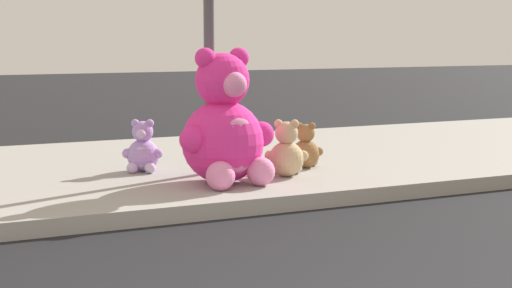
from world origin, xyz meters
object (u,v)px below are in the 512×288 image
at_px(sign_pole, 209,10).
at_px(plush_pink_large, 225,130).
at_px(plush_lavender, 143,151).
at_px(plush_brown, 306,149).
at_px(plush_tan, 286,153).

xyz_separation_m(sign_pole, plush_pink_large, (-0.07, -0.59, -1.17)).
relative_size(plush_pink_large, plush_lavender, 2.37).
height_order(plush_brown, plush_lavender, plush_lavender).
relative_size(plush_pink_large, plush_brown, 2.64).
bearing_deg(plush_tan, plush_lavender, 145.20).
relative_size(plush_pink_large, plush_tan, 2.25).
height_order(sign_pole, plush_lavender, sign_pole).
relative_size(plush_brown, plush_lavender, 0.90).
xyz_separation_m(plush_brown, plush_tan, (-0.42, -0.37, 0.03)).
distance_m(plush_pink_large, plush_lavender, 1.16).
distance_m(sign_pole, plush_lavender, 1.64).
bearing_deg(sign_pole, plush_pink_large, -96.97).
xyz_separation_m(plush_lavender, plush_tan, (1.27, -0.88, 0.01)).
relative_size(sign_pole, plush_pink_large, 2.42).
height_order(plush_pink_large, plush_brown, plush_pink_large).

